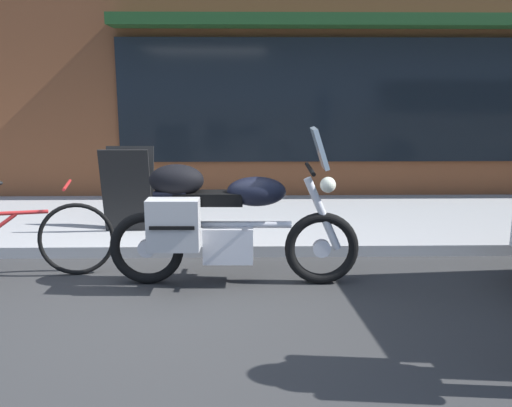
% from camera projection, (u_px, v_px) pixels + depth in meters
% --- Properties ---
extents(ground_plane, '(80.00, 80.00, 0.00)m').
position_uv_depth(ground_plane, '(145.00, 309.00, 4.34)').
color(ground_plane, '#2F2F2F').
extents(touring_motorcycle, '(2.24, 0.65, 1.41)m').
position_uv_depth(touring_motorcycle, '(219.00, 219.00, 4.75)').
color(touring_motorcycle, black).
rests_on(touring_motorcycle, ground_plane).
extents(parked_bicycle, '(1.70, 0.52, 0.94)m').
position_uv_depth(parked_bicycle, '(17.00, 239.00, 4.95)').
color(parked_bicycle, black).
rests_on(parked_bicycle, ground_plane).
extents(sandwich_board_sign, '(0.55, 0.42, 0.96)m').
position_uv_depth(sandwich_board_sign, '(128.00, 189.00, 6.18)').
color(sandwich_board_sign, black).
rests_on(sandwich_board_sign, sidewalk_curb).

